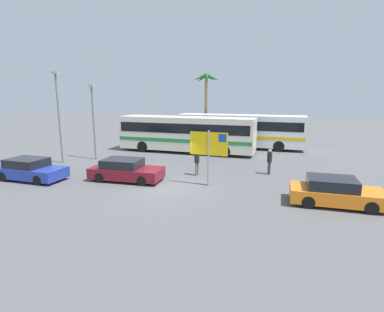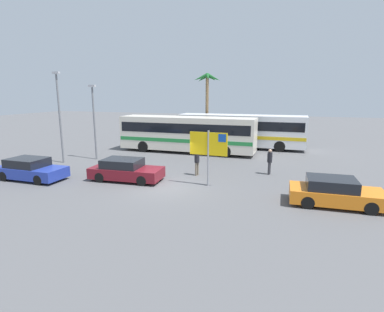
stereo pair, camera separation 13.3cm
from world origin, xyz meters
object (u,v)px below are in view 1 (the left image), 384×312
Objects in this scene: bus_front_coach at (186,133)px; car_blue at (30,170)px; ferry_sign at (209,146)px; pedestrian_by_bus at (197,159)px; pedestrian_near_sign at (270,159)px; car_maroon at (126,170)px; car_orange at (335,192)px; bus_rear_coach at (240,129)px.

car_blue is at bearing -118.65° from bus_front_coach.
ferry_sign reaches higher than pedestrian_by_bus.
car_maroon is at bearing 40.89° from pedestrian_near_sign.
car_orange is (6.47, -1.13, -1.69)m from ferry_sign.
bus_front_coach reaches higher than car_maroon.
pedestrian_by_bus is at bearing 23.27° from car_blue.
bus_rear_coach is 15.94m from car_orange.
bus_front_coach reaches higher than pedestrian_by_bus.
car_orange is at bearing -7.56° from ferry_sign.
car_blue is 10.33m from pedestrian_by_bus.
car_orange is (11.03, -10.41, -1.15)m from bus_front_coach.
pedestrian_by_bus is (9.47, 4.11, 0.42)m from car_blue.
car_orange and car_maroon have the same top height.
pedestrian_near_sign reaches higher than car_maroon.
car_blue is (-10.41, -15.36, -1.15)m from bus_rear_coach.
bus_front_coach is 9.52m from pedestrian_near_sign.
ferry_sign is at bearing -33.69° from pedestrian_by_bus.
car_maroon is (-0.58, -9.75, -1.15)m from bus_front_coach.
bus_front_coach is 15.21m from car_orange.
ferry_sign is (0.39, -13.21, 0.54)m from bus_rear_coach.
bus_front_coach is 6.82× the size of pedestrian_by_bus.
car_orange is (17.28, 1.01, -0.00)m from car_blue.
pedestrian_near_sign is at bearing -69.86° from bus_rear_coach.
bus_rear_coach is 18.59m from car_blue.
car_orange is at bearing -64.43° from bus_rear_coach.
bus_front_coach is at bearing 134.85° from car_orange.
bus_front_coach is at bearing 61.16° from car_blue.
pedestrian_near_sign reaches higher than car_blue.
car_blue is 2.39× the size of pedestrian_by_bus.
bus_rear_coach is 6.82× the size of pedestrian_by_bus.
pedestrian_by_bus is at bearing 28.98° from car_maroon.
car_maroon is at bearing -93.37° from bus_front_coach.
bus_rear_coach is 7.19× the size of pedestrian_near_sign.
pedestrian_by_bus is at bearing -94.79° from bus_rear_coach.
car_maroon is (5.67, 1.67, 0.00)m from car_blue.
car_orange is at bearing 3.17° from car_blue.
ferry_sign is at bearing -63.82° from bus_front_coach.
ferry_sign is 5.00m from pedestrian_near_sign.
bus_front_coach is 9.84m from car_maroon.
pedestrian_by_bus reaches higher than pedestrian_near_sign.
ferry_sign reaches higher than car_blue.
bus_front_coach is 2.72× the size of car_maroon.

